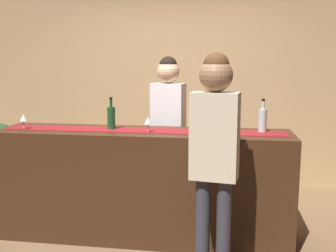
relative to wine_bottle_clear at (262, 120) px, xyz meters
name	(u,v)px	position (x,y,z in m)	size (l,w,h in m)	color
ground_plane	(143,235)	(-1.08, -0.08, -1.14)	(10.00, 10.00, 0.00)	brown
back_wall	(172,77)	(-1.08, 1.82, 0.31)	(6.00, 0.12, 2.90)	tan
bar_counter	(143,184)	(-1.08, -0.08, -0.63)	(2.72, 0.60, 1.02)	#3D2314
counter_runner_cloth	(142,130)	(-1.08, -0.08, -0.11)	(2.59, 0.28, 0.01)	maroon
wine_bottle_clear	(262,120)	(0.00, 0.00, 0.00)	(0.07, 0.07, 0.30)	#B2C6C1
wine_bottle_green	(111,117)	(-1.39, -0.04, 0.00)	(0.07, 0.07, 0.30)	#194723
wine_glass_near_customer	(23,118)	(-2.20, -0.17, -0.01)	(0.07, 0.07, 0.14)	silver
wine_glass_mid_counter	(148,121)	(-1.01, -0.17, -0.01)	(0.07, 0.07, 0.14)	silver
wine_glass_far_end	(232,121)	(-0.27, -0.05, -0.01)	(0.07, 0.07, 0.14)	silver
bartender	(168,119)	(-0.93, 0.50, -0.08)	(0.37, 0.25, 1.71)	#26262B
customer_sipping	(215,143)	(-0.40, -0.75, -0.07)	(0.37, 0.25, 1.71)	#33333D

